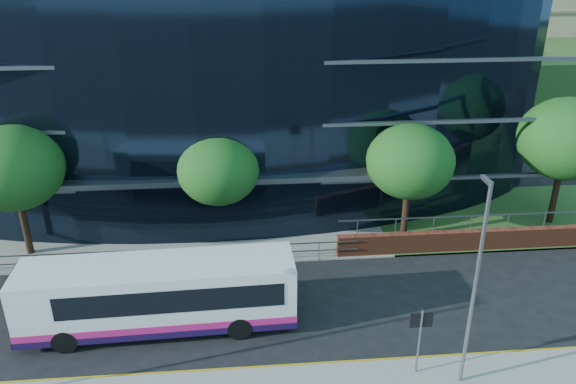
{
  "coord_description": "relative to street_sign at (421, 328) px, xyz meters",
  "views": [
    {
      "loc": [
        -1.79,
        -17.74,
        15.0
      ],
      "look_at": [
        0.5,
        8.0,
        3.49
      ],
      "focal_mm": 35.0,
      "sensor_mm": 36.0,
      "label": 1
    }
  ],
  "objects": [
    {
      "name": "tree_far_b",
      "position": [
        -7.5,
        11.09,
        2.06
      ],
      "size": [
        4.29,
        4.29,
        6.05
      ],
      "color": "black",
      "rests_on": "ground"
    },
    {
      "name": "city_bus",
      "position": [
        -9.81,
        3.78,
        -0.52
      ],
      "size": [
        11.41,
        2.98,
        3.07
      ],
      "rotation": [
        0.0,
        0.0,
        0.03
      ],
      "color": "white",
      "rests_on": "ground"
    },
    {
      "name": "kerb",
      "position": [
        -4.5,
        0.59,
        -2.07
      ],
      "size": [
        80.0,
        0.25,
        0.16
      ],
      "primitive_type": "cube",
      "color": "gray",
      "rests_on": "ground"
    },
    {
      "name": "yellow_line_inner",
      "position": [
        -4.5,
        0.94,
        -2.14
      ],
      "size": [
        80.0,
        0.08,
        0.01
      ],
      "primitive_type": "cube",
      "color": "gold",
      "rests_on": "ground"
    },
    {
      "name": "streetlight_east",
      "position": [
        1.5,
        -0.59,
        2.29
      ],
      "size": [
        0.15,
        0.77,
        8.0
      ],
      "color": "slate",
      "rests_on": "pavement_near"
    },
    {
      "name": "tree_dist_e",
      "position": [
        19.5,
        41.59,
        2.39
      ],
      "size": [
        4.62,
        4.62,
        6.51
      ],
      "color": "black",
      "rests_on": "ground"
    },
    {
      "name": "tree_far_a",
      "position": [
        -17.5,
        10.59,
        2.71
      ],
      "size": [
        4.95,
        4.95,
        6.98
      ],
      "color": "black",
      "rests_on": "ground"
    },
    {
      "name": "tree_far_d",
      "position": [
        11.5,
        11.59,
        3.04
      ],
      "size": [
        5.28,
        5.28,
        7.44
      ],
      "color": "black",
      "rests_on": "ground"
    },
    {
      "name": "ground",
      "position": [
        -4.5,
        1.59,
        -2.15
      ],
      "size": [
        200.0,
        200.0,
        0.0
      ],
      "primitive_type": "plane",
      "color": "black",
      "rests_on": "ground"
    },
    {
      "name": "street_sign",
      "position": [
        0.0,
        0.0,
        0.0
      ],
      "size": [
        0.85,
        0.09,
        2.8
      ],
      "color": "slate",
      "rests_on": "pavement_near"
    },
    {
      "name": "far_forecourt",
      "position": [
        -10.5,
        12.59,
        -2.1
      ],
      "size": [
        50.0,
        8.0,
        0.1
      ],
      "primitive_type": "cube",
      "color": "gray",
      "rests_on": "ground"
    },
    {
      "name": "yellow_line_outer",
      "position": [
        -4.5,
        0.79,
        -2.14
      ],
      "size": [
        80.0,
        0.08,
        0.01
      ],
      "primitive_type": "cube",
      "color": "gold",
      "rests_on": "ground"
    },
    {
      "name": "tree_far_c",
      "position": [
        2.5,
        10.59,
        2.39
      ],
      "size": [
        4.62,
        4.62,
        6.51
      ],
      "color": "black",
      "rests_on": "ground"
    },
    {
      "name": "guard_railings",
      "position": [
        -12.5,
        8.59,
        -1.33
      ],
      "size": [
        24.0,
        0.05,
        1.1
      ],
      "color": "slate",
      "rests_on": "ground"
    },
    {
      "name": "glass_office",
      "position": [
        -8.5,
        22.44,
        5.85
      ],
      "size": [
        44.0,
        23.1,
        16.0
      ],
      "color": "black",
      "rests_on": "ground"
    }
  ]
}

